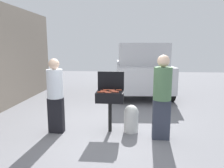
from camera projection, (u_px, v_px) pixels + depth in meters
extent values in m
plane|color=slate|center=(103.00, 133.00, 4.78)|extent=(24.00, 24.00, 0.00)
cylinder|color=black|center=(110.00, 116.00, 4.82)|extent=(0.08, 0.08, 0.70)
cube|color=black|center=(110.00, 96.00, 4.74)|extent=(0.60, 0.44, 0.22)
cube|color=black|center=(111.00, 81.00, 4.90)|extent=(0.60, 0.05, 0.42)
cylinder|color=#AD4228|center=(119.00, 90.00, 4.83)|extent=(0.13, 0.03, 0.03)
cylinder|color=#AD4228|center=(106.00, 90.00, 4.86)|extent=(0.13, 0.03, 0.03)
cylinder|color=#C6593D|center=(114.00, 91.00, 4.69)|extent=(0.13, 0.04, 0.03)
cylinder|color=#AD4228|center=(103.00, 91.00, 4.77)|extent=(0.13, 0.04, 0.03)
cylinder|color=#B74C33|center=(116.00, 92.00, 4.62)|extent=(0.13, 0.04, 0.03)
cylinder|color=#AD4228|center=(100.00, 92.00, 4.60)|extent=(0.13, 0.03, 0.03)
cylinder|color=#C6593D|center=(108.00, 93.00, 4.57)|extent=(0.13, 0.04, 0.03)
cylinder|color=#AD4228|center=(108.00, 92.00, 4.60)|extent=(0.13, 0.03, 0.03)
cylinder|color=#B74C33|center=(102.00, 92.00, 4.64)|extent=(0.13, 0.03, 0.03)
cylinder|color=#AD4228|center=(112.00, 91.00, 4.73)|extent=(0.13, 0.03, 0.03)
cylinder|color=#C6593D|center=(112.00, 90.00, 4.83)|extent=(0.13, 0.03, 0.03)
cylinder|color=#AD4228|center=(105.00, 91.00, 4.67)|extent=(0.13, 0.04, 0.03)
cylinder|color=silver|center=(131.00, 122.00, 4.81)|extent=(0.32, 0.32, 0.46)
sphere|color=silver|center=(131.00, 112.00, 4.77)|extent=(0.31, 0.31, 0.31)
cube|color=black|center=(56.00, 115.00, 4.76)|extent=(0.33, 0.18, 0.79)
cylinder|color=silver|center=(55.00, 84.00, 4.64)|extent=(0.35, 0.35, 0.62)
sphere|color=beige|center=(54.00, 64.00, 4.57)|extent=(0.23, 0.23, 0.23)
cube|color=#333847|center=(161.00, 119.00, 4.42)|extent=(0.35, 0.19, 0.83)
cylinder|color=#4C724C|center=(163.00, 84.00, 4.29)|extent=(0.36, 0.36, 0.66)
sphere|color=beige|center=(163.00, 61.00, 4.21)|extent=(0.24, 0.24, 0.24)
cube|color=#B7B7BC|center=(140.00, 74.00, 8.99)|extent=(2.22, 4.53, 0.90)
cube|color=#B7B7BC|center=(141.00, 54.00, 8.65)|extent=(1.95, 2.72, 0.80)
cylinder|color=black|center=(171.00, 92.00, 7.54)|extent=(0.27, 0.65, 0.64)
cylinder|color=black|center=(119.00, 92.00, 7.56)|extent=(0.27, 0.65, 0.64)
cylinder|color=black|center=(155.00, 79.00, 10.57)|extent=(0.27, 0.65, 0.64)
cylinder|color=black|center=(118.00, 79.00, 10.59)|extent=(0.27, 0.65, 0.64)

